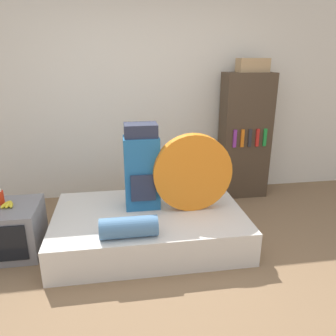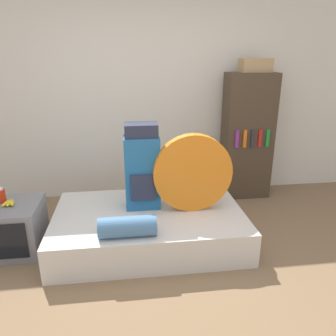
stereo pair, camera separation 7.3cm
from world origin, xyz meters
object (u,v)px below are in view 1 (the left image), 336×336
at_px(sleeping_roll, 129,227).
at_px(television, 6,230).
at_px(backpack, 142,168).
at_px(tent_bag, 193,173).
at_px(bookshelf, 245,136).
at_px(cardboard_box, 253,65).

bearing_deg(sleeping_roll, television, 158.33).
relative_size(backpack, sleeping_roll, 1.74).
height_order(tent_bag, television, tent_bag).
relative_size(backpack, bookshelf, 0.53).
bearing_deg(sleeping_roll, backpack, 74.05).
bearing_deg(cardboard_box, sleeping_roll, -137.53).
bearing_deg(sleeping_roll, tent_bag, 33.95).
height_order(backpack, television, backpack).
relative_size(television, cardboard_box, 1.73).
bearing_deg(bookshelf, backpack, -148.02).
height_order(sleeping_roll, bookshelf, bookshelf).
bearing_deg(sleeping_roll, cardboard_box, 42.47).
relative_size(bookshelf, cardboard_box, 4.33).
bearing_deg(backpack, television, -174.70).
bearing_deg(backpack, cardboard_box, 31.82).
distance_m(tent_bag, sleeping_roll, 0.84).
bearing_deg(television, sleeping_roll, -21.67).
xyz_separation_m(backpack, tent_bag, (0.48, -0.14, -0.03)).
bearing_deg(tent_bag, bookshelf, 47.83).
relative_size(sleeping_roll, bookshelf, 0.31).
xyz_separation_m(bookshelf, cardboard_box, (0.04, 0.02, 0.88)).
xyz_separation_m(tent_bag, television, (-1.80, 0.02, -0.48)).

